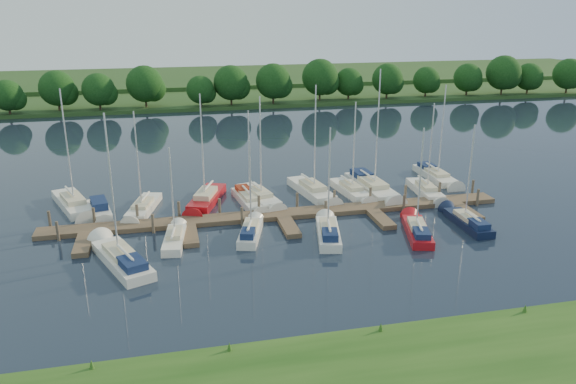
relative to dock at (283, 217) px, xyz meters
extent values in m
plane|color=#192532|center=(0.00, -7.31, -0.20)|extent=(260.00, 260.00, 0.00)
cube|color=#4E3C2C|center=(0.00, 0.69, 0.00)|extent=(40.00, 2.00, 0.40)
cube|color=#4E3C2C|center=(-16.00, -2.31, 0.00)|extent=(1.20, 4.00, 0.40)
cube|color=#4E3C2C|center=(-8.00, -2.31, 0.00)|extent=(1.20, 4.00, 0.40)
cube|color=#4E3C2C|center=(0.00, -2.31, 0.00)|extent=(1.20, 4.00, 0.40)
cube|color=#4E3C2C|center=(8.00, -2.31, 0.00)|extent=(1.20, 4.00, 0.40)
cube|color=#4E3C2C|center=(16.00, -2.31, 0.00)|extent=(1.20, 4.00, 0.40)
cylinder|color=#473D33|center=(-19.00, 1.99, 0.40)|extent=(0.24, 0.24, 2.00)
cylinder|color=#473D33|center=(-15.55, 1.99, 0.40)|extent=(0.24, 0.24, 2.00)
cylinder|color=#473D33|center=(-12.09, 1.99, 0.40)|extent=(0.24, 0.24, 2.00)
cylinder|color=#473D33|center=(-8.64, 1.99, 0.40)|extent=(0.24, 0.24, 2.00)
cylinder|color=#473D33|center=(-5.18, 1.99, 0.40)|extent=(0.24, 0.24, 2.00)
cylinder|color=#473D33|center=(-1.73, 1.99, 0.40)|extent=(0.24, 0.24, 2.00)
cylinder|color=#473D33|center=(1.73, 1.99, 0.40)|extent=(0.24, 0.24, 2.00)
cylinder|color=#473D33|center=(5.18, 1.99, 0.40)|extent=(0.24, 0.24, 2.00)
cylinder|color=#473D33|center=(8.64, 1.99, 0.40)|extent=(0.24, 0.24, 2.00)
cylinder|color=#473D33|center=(12.09, 1.99, 0.40)|extent=(0.24, 0.24, 2.00)
cylinder|color=#473D33|center=(15.55, 1.99, 0.40)|extent=(0.24, 0.24, 2.00)
cylinder|color=#473D33|center=(19.00, 1.99, 0.40)|extent=(0.24, 0.24, 2.00)
cylinder|color=#473D33|center=(-18.00, -0.61, 0.40)|extent=(0.24, 0.24, 2.00)
cylinder|color=#473D33|center=(-10.80, -0.61, 0.40)|extent=(0.24, 0.24, 2.00)
cylinder|color=#473D33|center=(-3.60, -0.61, 0.40)|extent=(0.24, 0.24, 2.00)
cylinder|color=#473D33|center=(3.60, -0.61, 0.40)|extent=(0.24, 0.24, 2.00)
cylinder|color=#473D33|center=(10.80, -0.61, 0.40)|extent=(0.24, 0.24, 2.00)
cylinder|color=#473D33|center=(18.00, -0.61, 0.40)|extent=(0.24, 0.24, 2.00)
cube|color=#1F4119|center=(0.00, 67.69, 0.10)|extent=(180.00, 30.00, 0.60)
cube|color=#365625|center=(0.00, 92.69, 0.50)|extent=(220.00, 40.00, 1.40)
cylinder|color=#38281C|center=(-32.25, 55.63, 1.20)|extent=(0.36, 0.36, 2.80)
sphere|color=#10370F|center=(-32.25, 55.63, 4.63)|extent=(6.54, 6.54, 6.54)
sphere|color=#10370F|center=(-30.85, 55.83, 3.69)|extent=(4.67, 4.67, 4.67)
cylinder|color=#38281C|center=(-26.10, 55.03, 1.08)|extent=(0.36, 0.36, 2.56)
sphere|color=#10370F|center=(-26.10, 55.03, 4.20)|extent=(5.96, 5.96, 5.96)
sphere|color=#10370F|center=(-24.83, 55.23, 3.35)|extent=(4.26, 4.26, 4.26)
cylinder|color=#38281C|center=(-18.24, 54.53, 0.97)|extent=(0.36, 0.36, 2.34)
sphere|color=#10370F|center=(-18.24, 54.53, 3.83)|extent=(5.46, 5.46, 5.46)
sphere|color=#10370F|center=(-17.07, 54.73, 3.05)|extent=(3.90, 3.90, 3.90)
cylinder|color=#38281C|center=(-11.57, 53.32, 0.96)|extent=(0.36, 0.36, 2.31)
sphere|color=#10370F|center=(-11.57, 53.32, 3.78)|extent=(5.40, 5.40, 5.40)
sphere|color=#10370F|center=(-10.41, 53.52, 3.01)|extent=(3.85, 3.85, 3.85)
cylinder|color=#38281C|center=(-3.12, 55.00, 0.81)|extent=(0.36, 0.36, 2.02)
sphere|color=#10370F|center=(-3.12, 55.00, 3.28)|extent=(4.72, 4.72, 4.72)
sphere|color=#10370F|center=(-2.11, 55.20, 2.61)|extent=(3.37, 3.37, 3.37)
cylinder|color=#38281C|center=(3.80, 54.19, 0.84)|extent=(0.36, 0.36, 2.08)
sphere|color=#10370F|center=(3.80, 54.19, 3.38)|extent=(4.85, 4.85, 4.85)
sphere|color=#10370F|center=(4.84, 54.39, 2.69)|extent=(3.47, 3.47, 3.47)
cylinder|color=#38281C|center=(11.68, 55.71, 1.19)|extent=(0.36, 0.36, 2.79)
sphere|color=#10370F|center=(11.68, 55.71, 4.60)|extent=(6.50, 6.50, 6.50)
sphere|color=#10370F|center=(13.08, 55.91, 3.67)|extent=(4.64, 4.64, 4.64)
cylinder|color=#38281C|center=(18.05, 53.00, 0.82)|extent=(0.36, 0.36, 2.04)
sphere|color=#10370F|center=(18.05, 53.00, 3.31)|extent=(4.76, 4.76, 4.76)
sphere|color=#10370F|center=(19.07, 53.20, 2.63)|extent=(3.40, 3.40, 3.40)
cylinder|color=#38281C|center=(25.81, 55.43, 0.84)|extent=(0.36, 0.36, 2.08)
sphere|color=#10370F|center=(25.81, 55.43, 3.37)|extent=(4.84, 4.84, 4.84)
sphere|color=#10370F|center=(26.85, 55.63, 2.68)|extent=(3.46, 3.46, 3.46)
cylinder|color=#38281C|center=(32.98, 55.68, 1.14)|extent=(0.36, 0.36, 2.68)
sphere|color=#10370F|center=(32.98, 55.68, 4.42)|extent=(6.25, 6.25, 6.25)
sphere|color=#10370F|center=(34.32, 55.88, 3.52)|extent=(4.47, 4.47, 4.47)
cylinder|color=#38281C|center=(41.19, 56.43, 0.83)|extent=(0.36, 0.36, 2.06)
sphere|color=#10370F|center=(41.19, 56.43, 3.35)|extent=(4.81, 4.81, 4.81)
sphere|color=#10370F|center=(42.22, 56.63, 2.66)|extent=(3.43, 3.43, 3.43)
cylinder|color=#38281C|center=(48.85, 53.66, 0.80)|extent=(0.36, 0.36, 2.00)
sphere|color=#10370F|center=(48.85, 53.66, 3.25)|extent=(4.67, 4.67, 4.67)
sphere|color=#10370F|center=(49.85, 53.86, 2.58)|extent=(3.34, 3.34, 3.34)
cylinder|color=#38281C|center=(55.62, 54.79, 0.96)|extent=(0.36, 0.36, 2.33)
sphere|color=#10370F|center=(55.62, 54.79, 3.81)|extent=(5.43, 5.43, 5.43)
sphere|color=#10370F|center=(56.78, 54.99, 3.03)|extent=(3.88, 3.88, 3.88)
cylinder|color=#38281C|center=(63.38, 53.50, 1.17)|extent=(0.36, 0.36, 2.73)
sphere|color=#10370F|center=(63.38, 53.50, 4.51)|extent=(6.38, 6.38, 6.38)
sphere|color=#10370F|center=(64.75, 53.70, 3.60)|extent=(4.56, 4.56, 4.56)
cylinder|color=#38281C|center=(70.50, 54.23, 1.09)|extent=(0.36, 0.36, 2.59)
sphere|color=#10370F|center=(70.50, 54.23, 4.26)|extent=(6.04, 6.04, 6.04)
sphere|color=#10370F|center=(71.79, 54.43, 3.40)|extent=(4.32, 4.32, 4.32)
cube|color=silver|center=(-17.94, 7.19, -0.05)|extent=(4.57, 7.69, 1.18)
cone|color=silver|center=(-16.63, 3.71, -0.05)|extent=(1.89, 2.80, 1.04)
cube|color=beige|center=(-17.81, 6.84, 0.71)|extent=(2.64, 3.68, 0.54)
cylinder|color=silver|center=(-17.68, 6.49, 5.57)|extent=(0.12, 0.12, 10.04)
cylinder|color=silver|center=(-18.20, 7.89, 1.14)|extent=(1.27, 3.17, 0.10)
cylinder|color=silver|center=(-18.20, 7.89, 1.14)|extent=(1.23, 2.85, 0.20)
cube|color=silver|center=(-15.41, 5.02, -0.05)|extent=(2.54, 5.02, 0.91)
cone|color=silver|center=(-14.92, 2.67, -0.05)|extent=(1.07, 1.57, 0.79)
cube|color=#152349|center=(-15.41, 5.02, 0.67)|extent=(1.78, 2.84, 0.82)
cube|color=silver|center=(-11.63, 4.98, -0.05)|extent=(3.27, 6.48, 0.94)
cone|color=silver|center=(-12.41, 1.96, -0.05)|extent=(1.40, 2.33, 0.87)
cube|color=beige|center=(-11.70, 4.68, 0.52)|extent=(1.98, 3.05, 0.43)
cylinder|color=silver|center=(-11.78, 4.38, 4.61)|extent=(0.12, 0.12, 8.43)
cylinder|color=silver|center=(-11.47, 5.58, 0.87)|extent=(0.80, 2.74, 0.10)
cylinder|color=silver|center=(-11.47, 5.58, 0.87)|extent=(0.82, 2.47, 0.20)
cube|color=#AC0F16|center=(-5.94, 5.85, -0.05)|extent=(4.26, 7.19, 1.24)
cone|color=#AC0F16|center=(-7.16, 2.59, -0.05)|extent=(1.76, 2.62, 0.97)
cube|color=beige|center=(-6.06, 5.52, 0.76)|extent=(2.46, 3.44, 0.56)
cylinder|color=silver|center=(-6.19, 5.19, 5.28)|extent=(0.12, 0.12, 9.38)
cylinder|color=silver|center=(-5.70, 6.50, 1.21)|extent=(1.19, 2.96, 0.10)
cylinder|color=silver|center=(-5.70, 6.50, 1.21)|extent=(1.16, 2.67, 0.20)
cube|color=silver|center=(-2.23, 4.84, -0.05)|extent=(2.46, 6.17, 0.95)
cone|color=silver|center=(-1.84, 1.86, -0.05)|extent=(1.11, 2.19, 0.84)
cube|color=beige|center=(-2.19, 4.54, 0.53)|extent=(1.60, 2.84, 0.43)
cube|color=maroon|center=(-2.45, 6.50, 0.62)|extent=(1.40, 1.94, 0.47)
cylinder|color=silver|center=(-2.15, 4.24, 4.46)|extent=(0.12, 0.12, 8.10)
cylinder|color=silver|center=(-2.31, 5.43, 0.88)|extent=(0.45, 2.69, 0.10)
cylinder|color=silver|center=(-2.31, 5.43, 0.88)|extent=(0.51, 2.41, 0.20)
cube|color=silver|center=(-1.14, 5.55, -0.05)|extent=(3.32, 7.01, 1.05)
cone|color=silver|center=(-0.41, 2.25, -0.05)|extent=(1.44, 2.52, 0.95)
cube|color=beige|center=(-1.07, 5.22, 0.61)|extent=(2.05, 3.28, 0.48)
cylinder|color=silver|center=(-1.00, 4.89, 5.03)|extent=(0.12, 0.12, 9.13)
cylinder|color=silver|center=(-1.29, 6.21, 0.99)|extent=(0.76, 2.99, 0.10)
cylinder|color=silver|center=(-1.29, 6.21, 0.99)|extent=(0.78, 2.68, 0.20)
cube|color=silver|center=(4.12, 6.12, -0.05)|extent=(3.25, 7.51, 1.20)
cone|color=silver|center=(4.75, 2.54, -0.05)|extent=(1.44, 2.68, 1.02)
cube|color=beige|center=(4.19, 5.76, 0.72)|extent=(2.07, 3.48, 0.54)
cylinder|color=silver|center=(4.25, 5.40, 5.47)|extent=(0.12, 0.12, 9.81)
cylinder|color=silver|center=(4.00, 6.83, 1.16)|extent=(0.66, 3.24, 0.10)
cylinder|color=silver|center=(4.00, 6.83, 1.16)|extent=(0.70, 2.90, 0.20)
cube|color=silver|center=(7.82, 5.44, -0.05)|extent=(2.49, 6.34, 1.06)
cone|color=silver|center=(8.21, 2.38, -0.05)|extent=(1.13, 2.25, 0.86)
cube|color=beige|center=(7.86, 5.13, 0.62)|extent=(1.64, 2.92, 0.48)
cylinder|color=silver|center=(7.90, 4.83, 4.64)|extent=(0.12, 0.12, 8.33)
cylinder|color=silver|center=(7.75, 6.05, 1.00)|extent=(0.45, 2.77, 0.10)
cylinder|color=silver|center=(7.75, 6.05, 1.00)|extent=(0.51, 2.48, 0.20)
cube|color=silver|center=(10.14, 5.75, -0.05)|extent=(2.84, 8.38, 1.20)
cone|color=silver|center=(10.41, 1.64, -0.05)|extent=(1.34, 2.96, 1.15)
cube|color=beige|center=(10.17, 5.34, 0.73)|extent=(1.97, 3.82, 0.55)
cube|color=#152349|center=(9.99, 8.06, 0.84)|extent=(1.77, 2.57, 0.60)
cylinder|color=silver|center=(10.20, 4.93, 6.13)|extent=(0.12, 0.12, 11.13)
cylinder|color=silver|center=(10.09, 6.57, 1.17)|extent=(0.34, 3.71, 0.10)
cylinder|color=silver|center=(10.09, 6.57, 1.17)|extent=(0.42, 3.30, 0.20)
cube|color=silver|center=(14.93, 3.74, -0.05)|extent=(2.16, 6.19, 1.08)
cone|color=silver|center=(14.70, 0.71, -0.05)|extent=(1.01, 2.19, 0.85)
cube|color=beige|center=(14.90, 3.44, 0.64)|extent=(1.48, 2.83, 0.49)
cylinder|color=silver|center=(14.88, 3.13, 4.59)|extent=(0.12, 0.12, 8.21)
cylinder|color=silver|center=(14.97, 4.35, 1.03)|extent=(0.31, 2.74, 0.10)
cylinder|color=silver|center=(14.97, 4.35, 1.03)|extent=(0.38, 2.44, 0.20)
cube|color=silver|center=(18.19, 8.08, -0.05)|extent=(1.94, 6.89, 0.96)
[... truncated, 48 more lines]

